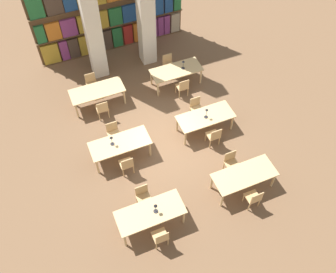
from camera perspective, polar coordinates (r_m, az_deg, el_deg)
name	(u,v)px	position (r m, az deg, el deg)	size (l,w,h in m)	color
ground_plane	(165,143)	(13.31, -0.45, -0.93)	(40.00, 40.00, 0.00)	brown
pillar_left	(89,9)	(14.26, -11.98, 18.53)	(0.59, 0.59, 6.00)	silver
reading_table_0	(150,213)	(11.12, -2.72, -11.63)	(2.01, 0.86, 0.74)	tan
chair_0	(161,237)	(11.01, -1.11, -15.08)	(0.42, 0.40, 0.88)	tan
chair_1	(143,196)	(11.61, -3.81, -9.05)	(0.42, 0.40, 0.88)	tan
desk_lamp_0	(156,207)	(10.82, -1.91, -10.70)	(0.14, 0.14, 0.39)	#232328
reading_table_1	(244,176)	(11.98, 11.53, -5.89)	(2.01, 0.86, 0.74)	tan
chair_2	(254,198)	(11.85, 12.93, -9.10)	(0.42, 0.40, 0.88)	tan
chair_3	(231,162)	(12.42, 9.58, -3.87)	(0.42, 0.40, 0.88)	tan
reading_table_2	(120,144)	(12.54, -7.33, -1.21)	(2.01, 0.86, 0.74)	tan
chair_4	(127,164)	(12.27, -6.31, -4.22)	(0.42, 0.40, 0.88)	tan
chair_5	(113,133)	(13.12, -8.33, 0.58)	(0.42, 0.40, 0.88)	tan
desk_lamp_1	(111,139)	(12.27, -8.61, -0.40)	(0.14, 0.14, 0.40)	#232328
reading_table_3	(205,118)	(13.25, 5.72, 2.87)	(2.01, 0.86, 0.74)	tan
chair_6	(214,136)	(13.00, 7.02, 0.12)	(0.42, 0.40, 0.88)	tan
chair_7	(196,108)	(13.79, 4.31, 4.43)	(0.42, 0.40, 0.88)	tan
desk_lamp_2	(207,112)	(12.94, 5.90, 3.80)	(0.14, 0.14, 0.43)	#232328
reading_table_4	(97,92)	(14.30, -10.74, 6.71)	(2.01, 0.86, 0.74)	tan
chair_8	(102,109)	(13.93, -9.98, 4.22)	(0.42, 0.40, 0.88)	tan
chair_9	(92,83)	(14.94, -11.55, 7.93)	(0.42, 0.40, 0.88)	tan
reading_table_5	(176,71)	(14.88, 1.27, 9.91)	(2.01, 0.86, 0.74)	tan
chair_10	(183,87)	(14.52, 2.26, 7.59)	(0.42, 0.40, 0.88)	tan
chair_11	(168,64)	(15.48, 0.04, 11.00)	(0.42, 0.40, 0.88)	tan
desk_lamp_3	(183,63)	(14.72, 2.34, 11.10)	(0.14, 0.14, 0.40)	#232328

